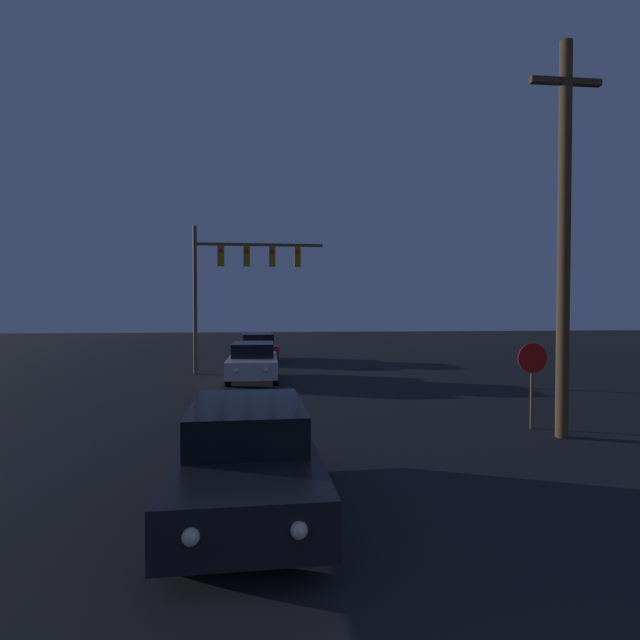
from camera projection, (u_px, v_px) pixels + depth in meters
name	position (u px, v px, depth m)	size (l,w,h in m)	color
car_near	(247.00, 454.00, 7.29)	(2.08, 4.84, 1.51)	black
car_mid	(253.00, 361.00, 20.13)	(1.98, 4.80, 1.51)	beige
car_far	(257.00, 347.00, 27.40)	(2.24, 4.89, 1.51)	#B21E1E
traffic_signal_mast	(236.00, 271.00, 22.11)	(5.74, 0.30, 6.53)	brown
stop_sign	(532.00, 369.00, 12.05)	(0.73, 0.07, 2.07)	brown
utility_pole	(564.00, 234.00, 11.17)	(1.65, 0.28, 8.86)	brown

